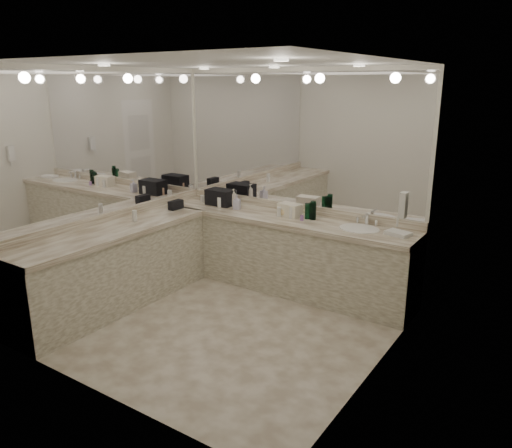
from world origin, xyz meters
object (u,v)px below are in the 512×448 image
Objects in this scene: sink at (359,229)px; soap_bottle_b at (237,202)px; soap_bottle_a at (234,197)px; soap_bottle_c at (284,210)px; wall_phone at (403,205)px; cream_cosmetic_case at (290,210)px; black_toiletry_bag at (221,197)px; hand_towel at (398,233)px.

sink is 2.41× the size of soap_bottle_b.
sink is 1.99× the size of soap_bottle_a.
soap_bottle_b is 0.66m from soap_bottle_c.
wall_phone is 1.59× the size of soap_bottle_c.
wall_phone is 1.70m from soap_bottle_c.
wall_phone is 2.30m from soap_bottle_b.
black_toiletry_bag is at bearing -173.80° from cream_cosmetic_case.
cream_cosmetic_case is at bearing 177.69° from hand_towel.
cream_cosmetic_case is 1.46× the size of soap_bottle_b.
hand_towel is 1.39m from soap_bottle_c.
black_toiletry_bag is 1.60× the size of soap_bottle_a.
soap_bottle_a is (0.18, 0.04, 0.01)m from black_toiletry_bag.
soap_bottle_a reaches higher than cream_cosmetic_case.
soap_bottle_b is at bearing 167.86° from wall_phone.
soap_bottle_a is 1.22× the size of soap_bottle_b.
soap_bottle_b is (-1.62, -0.02, 0.10)m from sink.
hand_towel is at bearing -2.49° from soap_bottle_a.
wall_phone reaches higher than sink.
wall_phone reaches higher than cream_cosmetic_case.
hand_towel is at bearing -1.22° from black_toiletry_bag.
soap_bottle_b is (-2.04, -0.03, 0.07)m from hand_towel.
soap_bottle_c reaches higher than sink.
black_toiletry_bag is at bearing 166.30° from soap_bottle_b.
soap_bottle_a reaches higher than hand_towel.
cream_cosmetic_case is 1.08× the size of hand_towel.
hand_towel is (2.36, -0.05, -0.08)m from black_toiletry_bag.
soap_bottle_a reaches higher than black_toiletry_bag.
hand_towel is 1.62× the size of soap_bottle_c.
wall_phone is 1.08× the size of soap_bottle_a.
sink is 1.62m from soap_bottle_b.
soap_bottle_b is at bearing -13.70° from black_toiletry_bag.
soap_bottle_c is (0.66, 0.05, -0.02)m from soap_bottle_b.
wall_phone is 0.68× the size of black_toiletry_bag.
hand_towel is (-0.18, 0.50, -0.43)m from wall_phone.
black_toiletry_bag is at bearing -165.83° from soap_bottle_a.
soap_bottle_c is at bearing 178.28° from sink.
soap_bottle_a is at bearing -176.75° from cream_cosmetic_case.
black_toiletry_bag is at bearing 178.37° from sink.
sink is 1.83× the size of wall_phone.
black_toiletry_bag is 1.45× the size of hand_towel.
soap_bottle_b is at bearing -41.33° from soap_bottle_a.
black_toiletry_bag reaches higher than sink.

